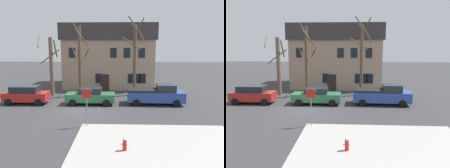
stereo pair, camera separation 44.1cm
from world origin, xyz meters
The scene contains 11 objects.
ground_plane centered at (0.00, 0.00, 0.00)m, with size 120.00×120.00×0.00m, color #38383A.
sidewalk_slab centered at (5.86, -7.54, 0.06)m, with size 9.94×7.06×0.12m, color #A8A59E.
building_main centered at (2.05, 12.94, 4.32)m, with size 12.31×9.10×8.48m.
tree_bare_near centered at (-4.26, 5.76, 3.57)m, with size 2.20×3.07×7.05m.
tree_bare_mid centered at (-0.89, 5.38, 4.15)m, with size 2.18×2.30×8.18m.
tree_bare_far centered at (5.26, 6.03, 4.42)m, with size 2.58×2.49×8.85m.
car_red_wagon centered at (-5.67, 1.88, 0.92)m, with size 4.30×1.94×1.78m.
car_green_sedan centered at (0.71, 1.91, 0.84)m, with size 4.73×1.94×1.67m.
pickup_truck_blue centered at (7.12, 2.24, 0.96)m, with size 5.55×2.42×1.99m.
fire_hydrant centered at (3.87, -7.99, 0.49)m, with size 0.42×0.22×0.72m.
street_sign_pole centered at (1.29, -4.26, 1.92)m, with size 0.76×0.07×2.74m.
Camera 1 is at (3.61, -19.18, 5.68)m, focal length 35.60 mm.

